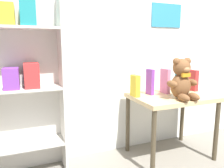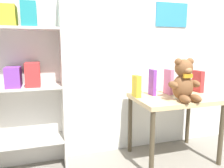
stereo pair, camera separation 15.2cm
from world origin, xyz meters
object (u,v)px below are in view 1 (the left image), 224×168
display_table (171,104)px  book_standing_purple (150,82)px  book_standing_red (192,80)px  teddy_bear (182,80)px  book_standing_pink (165,81)px  book_standing_teal (180,82)px  book_standing_yellow (135,86)px  bookshelf_side (22,78)px

display_table → book_standing_purple: bearing=145.9°
book_standing_red → teddy_bear: bearing=-144.6°
display_table → book_standing_pink: 0.22m
book_standing_pink → book_standing_red: size_ratio=1.12×
teddy_bear → book_standing_pink: teddy_bear is taller
book_standing_teal → book_standing_red: size_ratio=0.90×
book_standing_pink → book_standing_yellow: bearing=-178.2°
display_table → bookshelf_side: bearing=171.0°
display_table → book_standing_red: (0.33, 0.11, 0.18)m
book_standing_pink → book_standing_teal: 0.17m
bookshelf_side → teddy_bear: 1.29m
teddy_bear → book_standing_purple: size_ratio=1.48×
book_standing_purple → book_standing_teal: book_standing_purple is taller
book_standing_purple → book_standing_teal: size_ratio=1.25×
bookshelf_side → book_standing_yellow: bearing=-6.7°
book_standing_teal → book_standing_pink: bearing=176.2°
bookshelf_side → teddy_bear: size_ratio=4.07×
book_standing_yellow → book_standing_red: size_ratio=0.92×
display_table → teddy_bear: size_ratio=2.07×
teddy_bear → book_standing_purple: (-0.16, 0.24, -0.04)m
book_standing_purple → book_standing_pink: 0.16m
book_standing_teal → book_standing_yellow: bearing=-179.3°
book_standing_yellow → book_standing_teal: size_ratio=1.02×
display_table → book_standing_teal: size_ratio=3.83×
book_standing_pink → book_standing_teal: bearing=-4.9°
display_table → book_standing_purple: size_ratio=3.06×
book_standing_yellow → bookshelf_side: bearing=172.7°
bookshelf_side → book_standing_pink: bookshelf_side is taller
book_standing_yellow → book_standing_pink: book_standing_pink is taller
book_standing_purple → book_standing_red: book_standing_purple is taller
display_table → book_standing_teal: book_standing_teal is taller
bookshelf_side → book_standing_teal: size_ratio=7.55×
bookshelf_side → book_standing_pink: bearing=-4.1°
teddy_bear → book_standing_purple: bearing=123.2°
display_table → book_standing_yellow: 0.38m
display_table → book_standing_red: 0.39m
book_standing_teal → display_table: bearing=-149.3°
bookshelf_side → display_table: 1.30m
book_standing_teal → book_standing_red: book_standing_red is taller
book_standing_purple → book_standing_red: bearing=1.6°
bookshelf_side → book_standing_pink: 1.26m
display_table → book_standing_purple: book_standing_purple is taller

